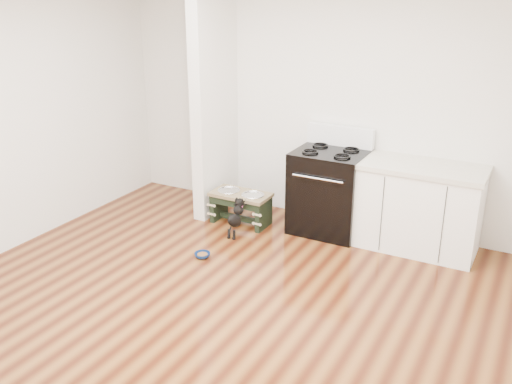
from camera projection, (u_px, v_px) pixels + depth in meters
name	position (u px, v px, depth m)	size (l,w,h in m)	color
ground	(204.00, 318.00, 4.76)	(5.00, 5.00, 0.00)	#3F180B
room_shell	(197.00, 129.00, 4.19)	(5.00, 5.00, 5.00)	silver
partition_wall	(214.00, 100.00, 6.54)	(0.15, 0.80, 2.70)	silver
oven_range	(329.00, 190.00, 6.27)	(0.76, 0.69, 1.14)	black
cabinet_run	(419.00, 208.00, 5.85)	(1.24, 0.64, 0.91)	white
dog_feeder	(241.00, 202.00, 6.52)	(0.68, 0.36, 0.39)	black
puppy	(236.00, 216.00, 6.22)	(0.12, 0.35, 0.41)	black
floor_bowl	(202.00, 255.00, 5.78)	(0.20, 0.20, 0.05)	navy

